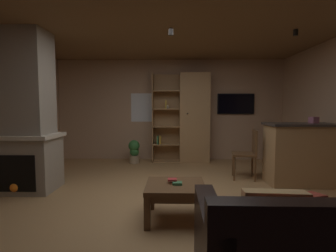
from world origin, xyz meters
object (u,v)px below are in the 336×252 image
(wall_mounted_tv, at_px, (236,104))
(coffee_table, at_px, (175,191))
(tissue_box, at_px, (314,120))
(kitchen_bar_counter, at_px, (307,154))
(dining_chair, at_px, (248,151))
(potted_floor_plant, at_px, (134,151))
(bookshelf_cabinet, at_px, (191,118))
(table_book_0, at_px, (177,183))
(table_book_1, at_px, (172,180))
(stone_fireplace, at_px, (24,120))

(wall_mounted_tv, bearing_deg, coffee_table, -114.12)
(tissue_box, relative_size, coffee_table, 0.17)
(kitchen_bar_counter, height_order, dining_chair, kitchen_bar_counter)
(kitchen_bar_counter, distance_m, potted_floor_plant, 3.64)
(bookshelf_cabinet, xyz_separation_m, dining_chair, (0.97, -1.51, -0.54))
(bookshelf_cabinet, distance_m, dining_chair, 1.88)
(table_book_0, relative_size, table_book_1, 1.05)
(potted_floor_plant, bearing_deg, dining_chair, -29.17)
(bookshelf_cabinet, height_order, dining_chair, bookshelf_cabinet)
(stone_fireplace, height_order, bookshelf_cabinet, stone_fireplace)
(table_book_1, xyz_separation_m, wall_mounted_tv, (1.58, 3.41, 0.96))
(kitchen_bar_counter, xyz_separation_m, potted_floor_plant, (-3.25, 1.63, -0.24))
(kitchen_bar_counter, height_order, tissue_box, tissue_box)
(stone_fireplace, relative_size, table_book_1, 23.49)
(table_book_0, xyz_separation_m, potted_floor_plant, (-0.98, 3.05, -0.15))
(tissue_box, relative_size, table_book_1, 1.12)
(stone_fireplace, bearing_deg, bookshelf_cabinet, 38.62)
(kitchen_bar_counter, xyz_separation_m, dining_chair, (-0.91, 0.32, -0.00))
(potted_floor_plant, relative_size, wall_mounted_tv, 0.60)
(kitchen_bar_counter, xyz_separation_m, coffee_table, (-2.28, -1.41, -0.19))
(stone_fireplace, height_order, dining_chair, stone_fireplace)
(table_book_0, height_order, wall_mounted_tv, wall_mounted_tv)
(wall_mounted_tv, bearing_deg, tissue_box, -67.40)
(table_book_1, height_order, wall_mounted_tv, wall_mounted_tv)
(stone_fireplace, relative_size, potted_floor_plant, 4.60)
(table_book_0, bearing_deg, bookshelf_cabinet, 83.27)
(stone_fireplace, bearing_deg, kitchen_bar_counter, 4.88)
(tissue_box, distance_m, table_book_1, 2.87)
(kitchen_bar_counter, bearing_deg, table_book_1, -149.64)
(stone_fireplace, distance_m, table_book_1, 2.63)
(table_book_0, height_order, potted_floor_plant, potted_floor_plant)
(bookshelf_cabinet, bearing_deg, table_book_0, -96.73)
(wall_mounted_tv, bearing_deg, table_book_0, -113.71)
(tissue_box, bearing_deg, bookshelf_cabinet, 137.58)
(table_book_0, xyz_separation_m, dining_chair, (1.35, 1.75, 0.09))
(tissue_box, height_order, dining_chair, tissue_box)
(coffee_table, bearing_deg, table_book_1, 126.41)
(coffee_table, bearing_deg, kitchen_bar_counter, 31.64)
(stone_fireplace, height_order, wall_mounted_tv, stone_fireplace)
(stone_fireplace, relative_size, bookshelf_cabinet, 1.17)
(bookshelf_cabinet, bearing_deg, dining_chair, -57.36)
(stone_fireplace, xyz_separation_m, potted_floor_plant, (1.43, 2.03, -0.85))
(dining_chair, bearing_deg, table_book_1, -129.98)
(table_book_1, bearing_deg, bookshelf_cabinet, 82.12)
(bookshelf_cabinet, height_order, potted_floor_plant, bookshelf_cabinet)
(kitchen_bar_counter, distance_m, coffee_table, 2.69)
(tissue_box, distance_m, wall_mounted_tv, 2.21)
(bookshelf_cabinet, relative_size, wall_mounted_tv, 2.36)
(potted_floor_plant, xyz_separation_m, wall_mounted_tv, (2.51, 0.42, 1.13))
(stone_fireplace, bearing_deg, tissue_box, 5.11)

